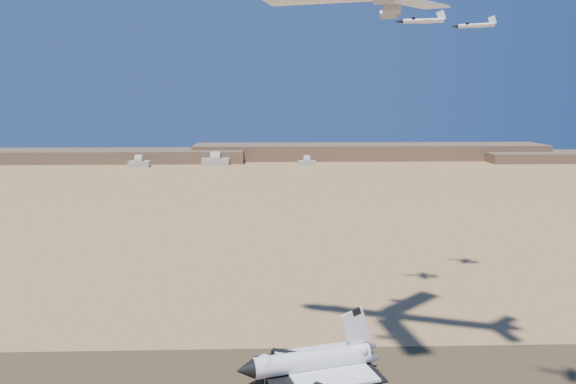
{
  "coord_description": "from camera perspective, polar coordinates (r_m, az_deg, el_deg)",
  "views": [
    {
      "loc": [
        -0.4,
        -132.09,
        74.03
      ],
      "look_at": [
        4.2,
        8.0,
        50.27
      ],
      "focal_mm": 35.0,
      "sensor_mm": 36.0,
      "label": 1
    }
  ],
  "objects": [
    {
      "name": "ridgeline",
      "position": [
        665.98,
        3.8,
        3.88
      ],
      "size": [
        960.0,
        90.0,
        18.0
      ],
      "color": "brown",
      "rests_on": "ground"
    },
    {
      "name": "hangars",
      "position": [
        617.71,
        -7.79,
        3.1
      ],
      "size": [
        200.5,
        29.5,
        30.0
      ],
      "color": "#A6A393",
      "rests_on": "ground"
    },
    {
      "name": "shuttle",
      "position": [
        154.07,
        2.34,
        -16.96
      ],
      "size": [
        38.81,
        30.17,
        18.98
      ],
      "rotation": [
        0.0,
        0.0,
        0.27
      ],
      "color": "white",
      "rests_on": "runway"
    },
    {
      "name": "chase_jet_d",
      "position": [
        194.5,
        13.47,
        16.57
      ],
      "size": [
        16.06,
        9.1,
        4.04
      ],
      "rotation": [
        0.0,
        0.0,
        -0.2
      ],
      "color": "white"
    },
    {
      "name": "chase_jet_e",
      "position": [
        221.38,
        18.5,
        15.77
      ],
      "size": [
        14.98,
        9.89,
        3.94
      ],
      "rotation": [
        0.0,
        0.0,
        -0.48
      ],
      "color": "white"
    }
  ]
}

